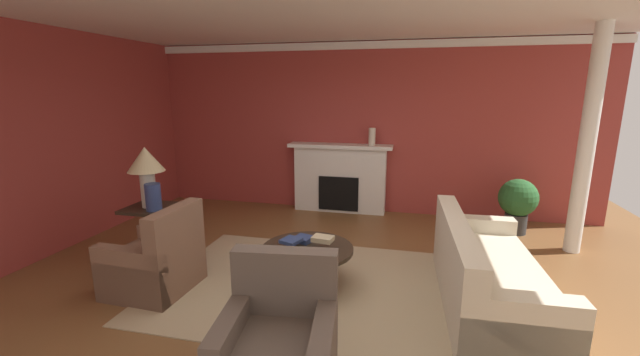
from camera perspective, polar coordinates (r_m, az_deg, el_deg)
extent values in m
plane|color=brown|center=(4.44, -0.03, -15.83)|extent=(9.48, 9.48, 0.00)
cube|color=#9E3833|center=(6.95, 5.83, 7.16)|extent=(7.89, 0.12, 2.92)
cube|color=#9E3833|center=(6.20, -34.93, 4.29)|extent=(0.12, 6.59, 2.92)
cube|color=white|center=(4.28, 0.98, 23.88)|extent=(7.89, 6.59, 0.06)
cube|color=white|center=(6.87, 6.01, 18.63)|extent=(7.89, 0.08, 0.12)
cube|color=tan|center=(4.51, -1.79, -15.25)|extent=(3.25, 2.39, 0.01)
cube|color=white|center=(6.93, 2.91, -0.24)|extent=(1.60, 0.25, 1.15)
cube|color=black|center=(6.97, 2.86, -2.06)|extent=(0.70, 0.26, 0.60)
cube|color=white|center=(6.80, 2.92, 4.67)|extent=(1.80, 0.35, 0.06)
cube|color=beige|center=(4.40, 23.48, -13.99)|extent=(0.98, 2.13, 0.45)
cube|color=beige|center=(4.16, 19.25, -8.75)|extent=(0.28, 2.11, 0.40)
cube|color=beige|center=(3.55, 26.93, -19.49)|extent=(0.91, 0.23, 0.62)
cube|color=beige|center=(5.22, 21.41, -8.55)|extent=(0.91, 0.23, 0.62)
cube|color=brown|center=(4.70, -23.06, -12.24)|extent=(0.84, 0.84, 0.44)
cube|color=brown|center=(4.34, -20.29, -7.32)|extent=(0.20, 0.81, 0.51)
cube|color=brown|center=(4.91, -20.72, -9.97)|extent=(0.81, 0.18, 0.60)
cube|color=brown|center=(4.45, -25.86, -12.85)|extent=(0.81, 0.18, 0.60)
cube|color=brown|center=(3.10, -5.07, -14.70)|extent=(0.81, 0.26, 0.51)
cube|color=brown|center=(3.13, -12.63, -23.28)|extent=(0.24, 0.81, 0.60)
cylinder|color=#2D2319|center=(4.33, -1.83, -10.29)|extent=(1.00, 1.00, 0.04)
cylinder|color=#2D2319|center=(4.43, -1.81, -12.98)|extent=(0.12, 0.12, 0.41)
cylinder|color=#2D2319|center=(4.51, -1.80, -15.15)|extent=(0.56, 0.56, 0.03)
cube|color=#2D2319|center=(5.35, -23.46, -4.04)|extent=(0.56, 0.56, 0.04)
cube|color=#2D2319|center=(5.45, -23.14, -7.57)|extent=(0.10, 0.10, 0.66)
cube|color=#2D2319|center=(5.56, -22.86, -10.57)|extent=(0.45, 0.45, 0.04)
cylinder|color=beige|center=(5.28, -23.69, -1.49)|extent=(0.18, 0.18, 0.45)
cone|color=#C6B284|center=(5.21, -24.06, 2.52)|extent=(0.44, 0.44, 0.30)
cylinder|color=navy|center=(5.12, -23.08, -2.57)|extent=(0.18, 0.18, 0.33)
cylinder|color=beige|center=(6.67, 7.57, 5.97)|extent=(0.12, 0.12, 0.30)
cube|color=navy|center=(4.48, -2.44, -8.86)|extent=(0.24, 0.23, 0.06)
cube|color=navy|center=(4.31, -4.23, -9.07)|extent=(0.24, 0.25, 0.04)
cube|color=tan|center=(4.23, 0.41, -8.83)|extent=(0.24, 0.19, 0.05)
cylinder|color=#333333|center=(6.67, 26.52, -5.89)|extent=(0.32, 0.32, 0.30)
sphere|color=#28602D|center=(6.56, 26.86, -2.56)|extent=(0.56, 0.56, 0.56)
cylinder|color=white|center=(6.03, 34.31, 4.20)|extent=(0.20, 0.20, 2.92)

